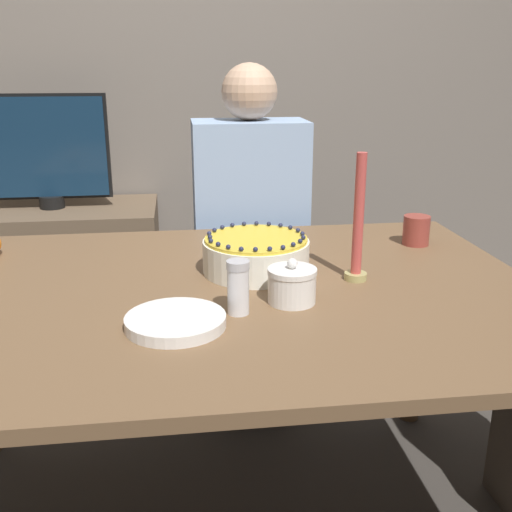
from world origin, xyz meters
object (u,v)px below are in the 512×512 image
sugar_bowl (292,285)px  sugar_shaker (238,287)px  cake (256,255)px  person_man_blue_shirt (250,262)px  candle (358,229)px  tv_monitor (47,150)px

sugar_bowl → sugar_shaker: (-0.13, -0.05, 0.02)m
cake → sugar_bowl: size_ratio=2.47×
person_man_blue_shirt → sugar_shaker: bearing=81.4°
candle → tv_monitor: bearing=130.3°
cake → sugar_bowl: same height
tv_monitor → candle: bearing=-49.7°
candle → person_man_blue_shirt: size_ratio=0.25×
sugar_shaker → tv_monitor: bearing=116.1°
person_man_blue_shirt → tv_monitor: bearing=-26.8°
sugar_bowl → person_man_blue_shirt: bearing=89.4°
sugar_bowl → tv_monitor: 1.46m
cake → candle: size_ratio=0.87×
sugar_bowl → tv_monitor: tv_monitor is taller
candle → person_man_blue_shirt: bearing=103.7°
sugar_bowl → candle: size_ratio=0.35×
sugar_bowl → tv_monitor: (-0.76, 1.24, 0.15)m
cake → sugar_shaker: sugar_shaker is taller
person_man_blue_shirt → tv_monitor: (-0.77, 0.39, 0.37)m
cake → tv_monitor: size_ratio=0.56×
sugar_shaker → candle: (0.31, 0.17, 0.07)m
candle → tv_monitor: 1.46m
candle → tv_monitor: size_ratio=0.65×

